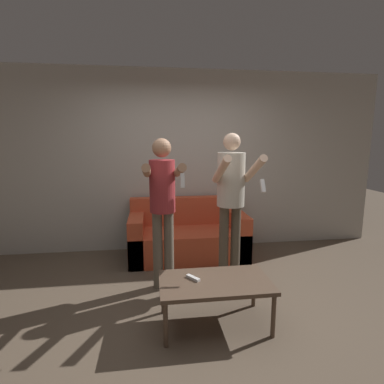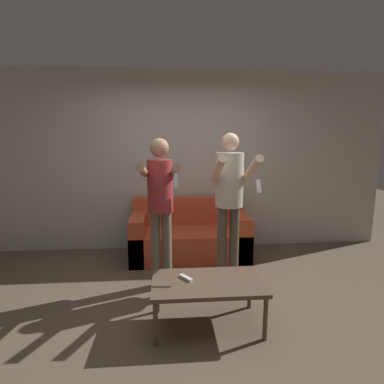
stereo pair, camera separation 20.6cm
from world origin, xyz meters
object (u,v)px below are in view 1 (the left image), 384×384
at_px(remote_on_table, 193,278).
at_px(person_standing_right, 231,192).
at_px(coffee_table, 215,285).
at_px(couch, 188,237).
at_px(person_standing_left, 163,198).

bearing_deg(remote_on_table, person_standing_right, 52.95).
xyz_separation_m(coffee_table, remote_on_table, (-0.19, 0.05, 0.05)).
bearing_deg(person_standing_right, couch, 112.93).
bearing_deg(remote_on_table, person_standing_left, 108.94).
distance_m(person_standing_right, coffee_table, 1.09).
height_order(couch, remote_on_table, couch).
bearing_deg(remote_on_table, couch, 84.83).
xyz_separation_m(couch, coffee_table, (0.05, -1.66, 0.10)).
bearing_deg(person_standing_left, couch, 67.26).
xyz_separation_m(couch, person_standing_right, (0.38, -0.91, 0.81)).
xyz_separation_m(couch, person_standing_left, (-0.38, -0.92, 0.76)).
relative_size(couch, person_standing_left, 0.97).
distance_m(person_standing_left, remote_on_table, 0.95).
bearing_deg(coffee_table, remote_on_table, 164.76).
height_order(person_standing_left, remote_on_table, person_standing_left).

